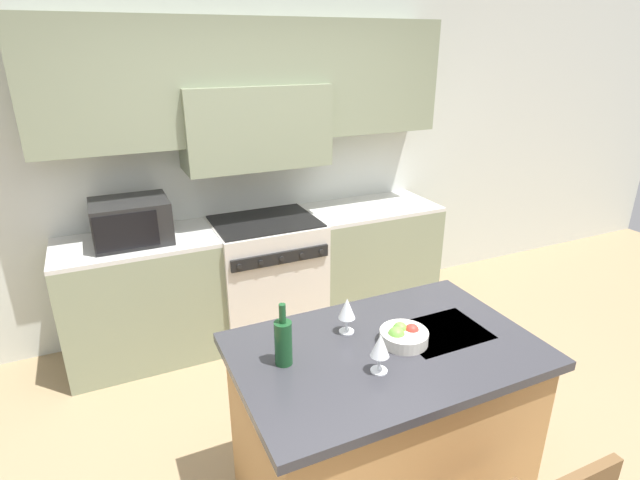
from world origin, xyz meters
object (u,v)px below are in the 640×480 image
wine_glass_far (347,309)px  fruit_bowl (403,336)px  range_stove (267,276)px  wine_glass_near (380,347)px  wine_bottle (283,341)px  microwave (131,221)px

wine_glass_far → fruit_bowl: bearing=-43.5°
range_stove → fruit_bowl: fruit_bowl is taller
wine_glass_near → fruit_bowl: (0.22, 0.15, -0.09)m
wine_glass_near → wine_glass_far: bearing=86.9°
range_stove → wine_bottle: bearing=-106.2°
microwave → fruit_bowl: bearing=-61.2°
wine_glass_near → wine_glass_far: 0.34m
range_stove → wine_glass_near: size_ratio=5.21×
range_stove → wine_glass_far: size_ratio=5.21×
microwave → wine_bottle: size_ratio=1.75×
wine_glass_far → microwave: bearing=116.2°
wine_glass_near → range_stove: bearing=85.3°
range_stove → wine_bottle: wine_bottle is taller
wine_glass_near → fruit_bowl: wine_glass_near is taller
microwave → wine_glass_far: microwave is taller
microwave → fruit_bowl: microwave is taller
wine_bottle → wine_glass_near: 0.41m
wine_glass_far → fruit_bowl: (0.20, -0.19, -0.09)m
microwave → wine_glass_near: 2.15m
wine_bottle → wine_glass_far: 0.38m
range_stove → microwave: 1.14m
fruit_bowl → wine_bottle: bearing=172.0°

